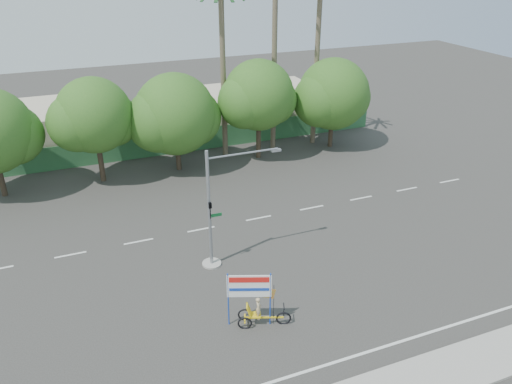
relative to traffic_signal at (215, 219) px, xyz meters
name	(u,v)px	position (x,y,z in m)	size (l,w,h in m)	color
ground	(280,295)	(2.20, -3.98, -2.92)	(120.00, 120.00, 0.00)	#33302D
fence	(180,142)	(2.20, 17.52, -1.92)	(38.00, 0.08, 2.00)	#336B3D
building_left	(55,129)	(-7.80, 22.02, -0.92)	(12.00, 8.00, 4.00)	beige
building_right	(247,109)	(10.20, 22.02, -1.12)	(14.00, 8.00, 3.60)	beige
tree_left	(94,118)	(-4.85, 14.02, 2.14)	(6.66, 5.60, 8.07)	#473828
tree_center	(175,117)	(1.14, 14.02, 1.55)	(7.62, 6.40, 7.85)	#473828
tree_right	(258,98)	(8.15, 14.02, 2.32)	(6.90, 5.80, 8.36)	#473828
tree_far_right	(333,96)	(15.15, 14.02, 1.73)	(7.38, 6.20, 7.94)	#473828
palm_tall	(275,27)	(10.20, 15.52, 7.55)	(3.73, 3.79, 17.45)	#70604C
palm_mid	(318,38)	(14.20, 15.52, 6.48)	(3.73, 3.79, 15.45)	#70604C
palm_short	(223,51)	(5.70, 15.52, 5.94)	(3.73, 3.79, 14.45)	#70604C
traffic_signal	(215,219)	(0.00, 0.00, 0.00)	(4.72, 1.10, 7.00)	gray
trike_billboard	(255,304)	(0.18, -5.59, -1.71)	(2.88, 1.35, 3.01)	black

